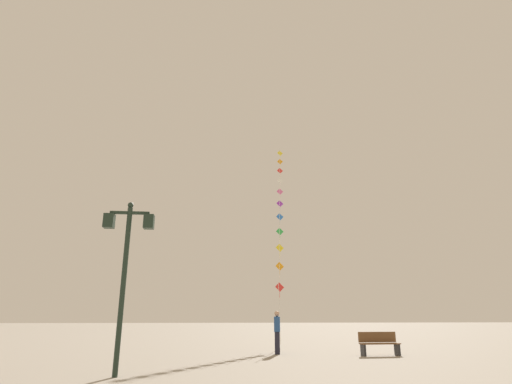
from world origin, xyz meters
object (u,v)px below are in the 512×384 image
object	(u,v)px
kite_flyer	(277,331)
park_bench	(379,344)
twin_lantern_lamp_post	(126,252)
kite_train	(280,211)

from	to	relation	value
kite_flyer	park_bench	size ratio (longest dim) A/B	1.05
twin_lantern_lamp_post	kite_train	world-z (taller)	kite_train
kite_train	kite_flyer	bearing A→B (deg)	-100.50
twin_lantern_lamp_post	kite_flyer	distance (m)	8.34
kite_flyer	kite_train	bearing A→B (deg)	-0.03
kite_train	park_bench	size ratio (longest dim) A/B	9.21
kite_train	park_bench	xyz separation A→B (m)	(2.47, -9.05, -7.68)
kite_train	twin_lantern_lamp_post	bearing A→B (deg)	-115.00
kite_flyer	park_bench	distance (m)	4.11
park_bench	twin_lantern_lamp_post	bearing A→B (deg)	-154.18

